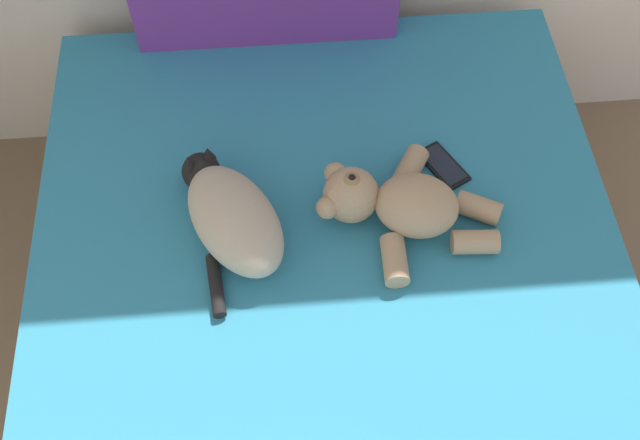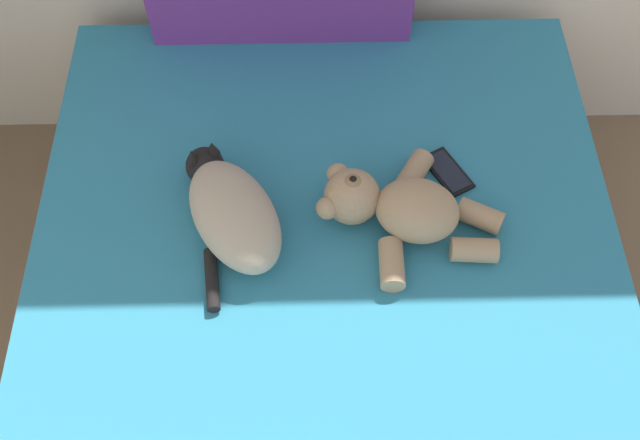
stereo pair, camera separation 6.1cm
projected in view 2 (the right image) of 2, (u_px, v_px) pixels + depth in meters
bed at (327, 358)px, 1.99m from camera, size 1.52×2.01×0.57m
cat at (231, 211)px, 1.81m from camera, size 0.32×0.44×0.15m
teddy_bear at (398, 208)px, 1.82m from camera, size 0.47×0.40×0.15m
cell_phone at (448, 172)px, 1.96m from camera, size 0.13×0.16×0.01m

